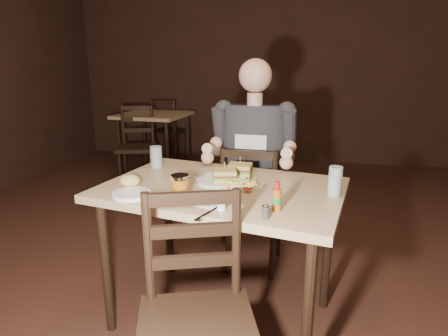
% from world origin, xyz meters
% --- Properties ---
extents(room_shell, '(7.00, 7.00, 7.00)m').
position_xyz_m(room_shell, '(0.00, 0.00, 1.40)').
color(room_shell, black).
rests_on(room_shell, ground).
extents(main_table, '(1.30, 0.99, 0.77)m').
position_xyz_m(main_table, '(-0.12, -0.18, 0.69)').
color(main_table, tan).
rests_on(main_table, ground).
extents(bg_table, '(0.87, 0.87, 0.77)m').
position_xyz_m(bg_table, '(-1.55, 2.48, 0.68)').
color(bg_table, tan).
rests_on(bg_table, ground).
extents(chair_far, '(0.42, 0.46, 0.87)m').
position_xyz_m(chair_far, '(-0.03, 0.43, 0.43)').
color(chair_far, black).
rests_on(chair_far, ground).
extents(chair_near, '(0.55, 0.57, 0.91)m').
position_xyz_m(chair_near, '(-0.06, -0.85, 0.46)').
color(chair_near, black).
rests_on(chair_near, ground).
extents(bg_chair_far, '(0.46, 0.50, 0.90)m').
position_xyz_m(bg_chair_far, '(-1.55, 3.03, 0.45)').
color(bg_chair_far, black).
rests_on(bg_chair_far, ground).
extents(bg_chair_near, '(0.53, 0.56, 0.91)m').
position_xyz_m(bg_chair_near, '(-1.55, 1.93, 0.45)').
color(bg_chair_near, black).
rests_on(bg_chair_near, ground).
extents(diner, '(0.57, 0.46, 0.95)m').
position_xyz_m(diner, '(-0.03, 0.38, 0.92)').
color(diner, '#2E2D32').
rests_on(diner, chair_far).
extents(dinner_plate, '(0.29, 0.29, 0.01)m').
position_xyz_m(dinner_plate, '(-0.13, -0.12, 0.78)').
color(dinner_plate, white).
rests_on(dinner_plate, main_table).
extents(sandwich_left, '(0.12, 0.10, 0.10)m').
position_xyz_m(sandwich_left, '(-0.05, -0.01, 0.84)').
color(sandwich_left, tan).
rests_on(sandwich_left, dinner_plate).
extents(sandwich_right, '(0.13, 0.12, 0.10)m').
position_xyz_m(sandwich_right, '(-0.11, -0.13, 0.83)').
color(sandwich_right, tan).
rests_on(sandwich_right, dinner_plate).
extents(fries_pile, '(0.28, 0.22, 0.04)m').
position_xyz_m(fries_pile, '(-0.00, -0.19, 0.80)').
color(fries_pile, '#E4D25B').
rests_on(fries_pile, dinner_plate).
extents(ketchup_dollop, '(0.05, 0.05, 0.01)m').
position_xyz_m(ketchup_dollop, '(0.02, -0.25, 0.79)').
color(ketchup_dollop, maroon).
rests_on(ketchup_dollop, dinner_plate).
extents(glass_left, '(0.08, 0.08, 0.13)m').
position_xyz_m(glass_left, '(-0.57, 0.09, 0.83)').
color(glass_left, silver).
rests_on(glass_left, main_table).
extents(glass_right, '(0.07, 0.07, 0.14)m').
position_xyz_m(glass_right, '(0.43, -0.22, 0.84)').
color(glass_right, silver).
rests_on(glass_right, main_table).
extents(hot_sauce, '(0.05, 0.05, 0.13)m').
position_xyz_m(hot_sauce, '(0.18, -0.45, 0.83)').
color(hot_sauce, '#935411').
rests_on(hot_sauce, main_table).
extents(salt_shaker, '(0.04, 0.04, 0.07)m').
position_xyz_m(salt_shaker, '(-0.05, -0.50, 0.80)').
color(salt_shaker, white).
rests_on(salt_shaker, main_table).
extents(pepper_shaker, '(0.04, 0.04, 0.06)m').
position_xyz_m(pepper_shaker, '(0.14, -0.54, 0.80)').
color(pepper_shaker, '#38332D').
rests_on(pepper_shaker, main_table).
extents(syrup_dispenser, '(0.10, 0.10, 0.11)m').
position_xyz_m(syrup_dispenser, '(-0.27, -0.38, 0.82)').
color(syrup_dispenser, '#935411').
rests_on(syrup_dispenser, main_table).
extents(napkin, '(0.16, 0.16, 0.00)m').
position_xyz_m(napkin, '(-0.12, -0.42, 0.77)').
color(napkin, white).
rests_on(napkin, main_table).
extents(knife, '(0.09, 0.21, 0.01)m').
position_xyz_m(knife, '(-0.09, -0.53, 0.78)').
color(knife, silver).
rests_on(knife, napkin).
extents(fork, '(0.04, 0.16, 0.01)m').
position_xyz_m(fork, '(-0.16, -0.39, 0.78)').
color(fork, silver).
rests_on(fork, napkin).
extents(side_plate, '(0.21, 0.21, 0.01)m').
position_xyz_m(side_plate, '(-0.50, -0.41, 0.78)').
color(side_plate, white).
rests_on(side_plate, main_table).
extents(bread_roll, '(0.12, 0.10, 0.06)m').
position_xyz_m(bread_roll, '(-0.55, -0.32, 0.81)').
color(bread_roll, tan).
rests_on(bread_roll, side_plate).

